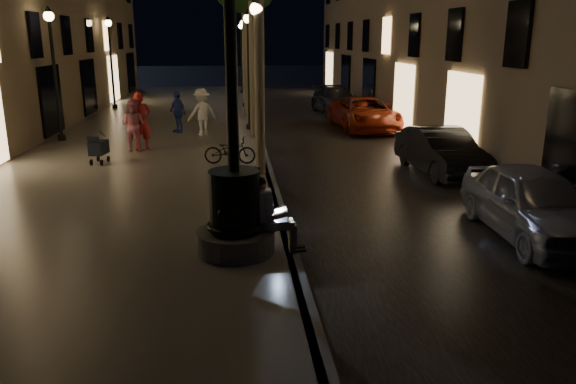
{
  "coord_description": "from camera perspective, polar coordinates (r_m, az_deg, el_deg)",
  "views": [
    {
      "loc": [
        -0.99,
        -7.5,
        3.93
      ],
      "look_at": [
        0.04,
        3.0,
        1.01
      ],
      "focal_mm": 35.0,
      "sensor_mm": 36.0,
      "label": 1
    }
  ],
  "objects": [
    {
      "name": "ground",
      "position": [
        22.87,
        -3.05,
        5.53
      ],
      "size": [
        120.0,
        120.0,
        0.0
      ],
      "primitive_type": "plane",
      "color": "black",
      "rests_on": "ground"
    },
    {
      "name": "curb_strip",
      "position": [
        22.85,
        -3.05,
        5.78
      ],
      "size": [
        0.25,
        45.0,
        0.2
      ],
      "primitive_type": "cube",
      "color": "#59595B",
      "rests_on": "ground"
    },
    {
      "name": "promenade",
      "position": [
        23.03,
        -13.09,
        5.48
      ],
      "size": [
        8.0,
        45.0,
        0.2
      ],
      "primitive_type": "cube",
      "color": "slate",
      "rests_on": "ground"
    },
    {
      "name": "bicycle",
      "position": [
        17.16,
        -5.93,
        4.21
      ],
      "size": [
        1.6,
        0.69,
        0.82
      ],
      "primitive_type": "imported",
      "rotation": [
        0.0,
        0.0,
        1.47
      ],
      "color": "black",
      "rests_on": "promenade"
    },
    {
      "name": "lamp_left_b",
      "position": [
        22.45,
        -22.76,
        12.52
      ],
      "size": [
        0.36,
        0.36,
        4.81
      ],
      "color": "black",
      "rests_on": "promenade"
    },
    {
      "name": "pedestrian_pink",
      "position": [
        19.7,
        -15.44,
        6.57
      ],
      "size": [
        1.03,
        0.92,
        1.75
      ],
      "primitive_type": "imported",
      "rotation": [
        0.0,
        0.0,
        2.79
      ],
      "color": "#D67183",
      "rests_on": "promenade"
    },
    {
      "name": "car_rear",
      "position": [
        30.16,
        4.87,
        9.24
      ],
      "size": [
        2.3,
        4.92,
        1.39
      ],
      "primitive_type": "imported",
      "rotation": [
        0.0,
        0.0,
        0.07
      ],
      "color": "#313136",
      "rests_on": "ground"
    },
    {
      "name": "lamp_left_c",
      "position": [
        32.16,
        -17.6,
        13.52
      ],
      "size": [
        0.36,
        0.36,
        4.81
      ],
      "color": "black",
      "rests_on": "promenade"
    },
    {
      "name": "seated_man_laptop",
      "position": [
        9.99,
        -1.87,
        -2.08
      ],
      "size": [
        1.01,
        0.34,
        1.38
      ],
      "color": "tan",
      "rests_on": "promenade"
    },
    {
      "name": "lamp_curb_d",
      "position": [
        39.52,
        -4.75,
        14.4
      ],
      "size": [
        0.36,
        0.36,
        4.81
      ],
      "color": "black",
      "rests_on": "promenade"
    },
    {
      "name": "stroller",
      "position": [
        18.03,
        -18.69,
        4.28
      ],
      "size": [
        0.51,
        0.97,
        0.98
      ],
      "rotation": [
        0.0,
        0.0,
        -0.17
      ],
      "color": "black",
      "rests_on": "promenade"
    },
    {
      "name": "pedestrian_blue",
      "position": [
        23.21,
        -11.16,
        7.98
      ],
      "size": [
        0.93,
        1.01,
        1.66
      ],
      "primitive_type": "imported",
      "rotation": [
        0.0,
        0.0,
        5.4
      ],
      "color": "#283D94",
      "rests_on": "promenade"
    },
    {
      "name": "car_second",
      "position": [
        17.21,
        15.3,
        4.0
      ],
      "size": [
        1.71,
        4.19,
        1.35
      ],
      "primitive_type": "imported",
      "rotation": [
        0.0,
        0.0,
        0.07
      ],
      "color": "black",
      "rests_on": "ground"
    },
    {
      "name": "lamp_curb_c",
      "position": [
        31.52,
        -4.48,
        14.14
      ],
      "size": [
        0.36,
        0.36,
        4.81
      ],
      "color": "black",
      "rests_on": "promenade"
    },
    {
      "name": "car_front",
      "position": [
        12.28,
        23.64,
        -1.04
      ],
      "size": [
        1.85,
        4.28,
        1.44
      ],
      "primitive_type": "imported",
      "rotation": [
        0.0,
        0.0,
        -0.03
      ],
      "color": "#9B9DA2",
      "rests_on": "ground"
    },
    {
      "name": "pedestrian_red",
      "position": [
        19.84,
        -14.68,
        6.97
      ],
      "size": [
        0.85,
        0.76,
        1.95
      ],
      "primitive_type": "imported",
      "rotation": [
        0.0,
        0.0,
        0.51
      ],
      "color": "red",
      "rests_on": "promenade"
    },
    {
      "name": "car_third",
      "position": [
        24.97,
        7.81,
        7.89
      ],
      "size": [
        2.57,
        5.18,
        1.41
      ],
      "primitive_type": "imported",
      "rotation": [
        0.0,
        0.0,
        0.04
      ],
      "color": "#972D13",
      "rests_on": "ground"
    },
    {
      "name": "lamp_curb_a",
      "position": [
        15.54,
        -3.13,
        12.87
      ],
      "size": [
        0.36,
        0.36,
        4.81
      ],
      "color": "black",
      "rests_on": "promenade"
    },
    {
      "name": "pedestrian_white",
      "position": [
        22.38,
        -8.76,
        8.04
      ],
      "size": [
        1.36,
        1.16,
        1.82
      ],
      "primitive_type": "imported",
      "rotation": [
        0.0,
        0.0,
        3.64
      ],
      "color": "white",
      "rests_on": "promenade"
    },
    {
      "name": "lamp_curb_b",
      "position": [
        23.53,
        -4.03,
        13.72
      ],
      "size": [
        0.36,
        0.36,
        4.81
      ],
      "color": "black",
      "rests_on": "promenade"
    },
    {
      "name": "cobble_lane",
      "position": [
        23.19,
        4.41,
        5.67
      ],
      "size": [
        6.0,
        45.0,
        0.02
      ],
      "primitive_type": "cube",
      "color": "black",
      "rests_on": "ground"
    },
    {
      "name": "fountain_lamppost",
      "position": [
        9.89,
        -5.44,
        -0.58
      ],
      "size": [
        1.4,
        1.4,
        5.21
      ],
      "color": "#59595B",
      "rests_on": "promenade"
    }
  ]
}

